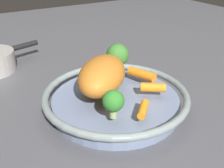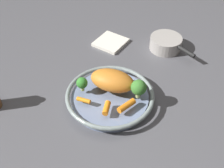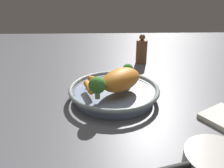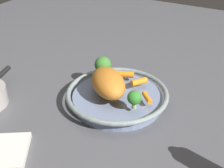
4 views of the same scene
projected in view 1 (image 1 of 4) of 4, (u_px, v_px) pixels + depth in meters
name	position (u px, v px, depth m)	size (l,w,h in m)	color
ground_plane	(116.00, 109.00, 0.60)	(2.18, 2.18, 0.00)	#4C4C51
serving_bowl	(116.00, 100.00, 0.59)	(0.31, 0.31, 0.05)	slate
roast_chicken_piece	(102.00, 75.00, 0.57)	(0.16, 0.09, 0.07)	#C16F23
baby_carrot_back	(153.00, 87.00, 0.58)	(0.02, 0.02, 0.05)	orange
baby_carrot_left	(145.00, 109.00, 0.51)	(0.01, 0.01, 0.05)	orange
baby_carrot_near_rim	(142.00, 74.00, 0.63)	(0.02, 0.02, 0.07)	orange
broccoli_floret_large	(113.00, 101.00, 0.48)	(0.04, 0.04, 0.05)	#95AC66
broccoli_floret_mid	(118.00, 55.00, 0.65)	(0.05, 0.05, 0.07)	#9AA666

